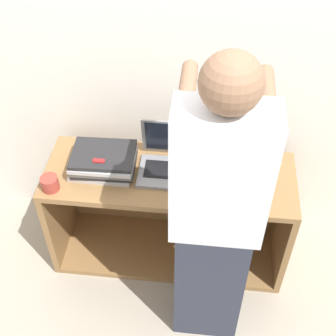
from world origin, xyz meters
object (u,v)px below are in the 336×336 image
object	(u,v)px
laptop_open	(170,161)
person	(215,222)
laptop_stack_right	(238,174)
laptop_stack_left	(104,161)
mug	(50,183)

from	to	relation	value
laptop_open	person	xyz separation A→B (m)	(0.25, -0.50, 0.12)
laptop_stack_right	laptop_open	bearing A→B (deg)	173.08
laptop_stack_left	mug	world-z (taller)	laptop_stack_left
laptop_stack_left	laptop_stack_right	xyz separation A→B (m)	(0.73, 0.00, -0.02)
laptop_stack_right	person	xyz separation A→B (m)	(-0.12, -0.45, 0.14)
laptop_stack_left	laptop_stack_right	size ratio (longest dim) A/B	0.99
person	mug	distance (m)	0.92
laptop_open	laptop_stack_left	bearing A→B (deg)	-172.56
laptop_open	mug	size ratio (longest dim) A/B	3.62
laptop_open	mug	distance (m)	0.65
laptop_stack_right	laptop_stack_left	bearing A→B (deg)	-179.83
laptop_stack_left	mug	size ratio (longest dim) A/B	3.80
laptop_open	mug	bearing A→B (deg)	-160.19
laptop_stack_left	laptop_stack_right	distance (m)	0.73
laptop_open	person	size ratio (longest dim) A/B	0.19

